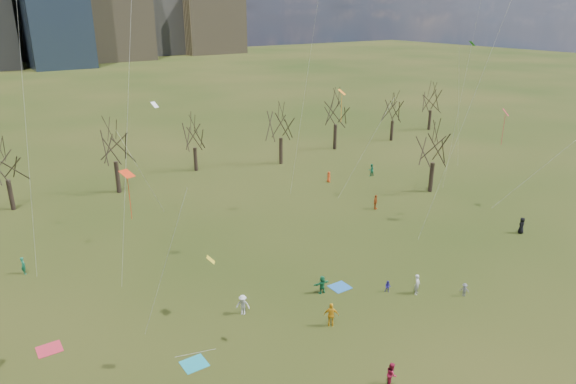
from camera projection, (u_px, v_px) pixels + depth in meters
ground at (379, 327)px, 37.83m from camera, size 500.00×500.00×0.00m
bare_tree_row at (175, 142)px, 64.67m from camera, size 113.04×29.80×9.50m
blanket_teal at (194, 364)px, 33.90m from camera, size 1.60×1.50×0.03m
blanket_navy at (340, 287)px, 43.18m from camera, size 1.60×1.50×0.03m
blanket_crimson at (49, 349)px, 35.35m from camera, size 1.60×1.50×0.03m
person_1 at (417, 284)px, 41.93m from camera, size 0.76×0.67×1.74m
person_2 at (392, 374)px, 31.78m from camera, size 0.96×0.99×1.61m
person_3 at (464, 290)px, 41.70m from camera, size 0.79×0.84×1.14m
person_4 at (331, 315)px, 37.64m from camera, size 1.15×1.05×1.89m
person_5 at (322, 285)px, 42.05m from camera, size 1.48×0.55×1.57m
person_6 at (522, 225)px, 53.20m from camera, size 1.01×0.87×1.74m
person_8 at (388, 287)px, 42.28m from camera, size 0.61×0.63×1.02m
person_9 at (243, 305)px, 39.13m from camera, size 1.20×1.16×1.64m
person_10 at (375, 202)px, 59.57m from camera, size 1.09×0.86×1.73m
person_12 at (329, 177)px, 68.79m from camera, size 0.48×0.73×1.48m
person_13 at (23, 265)px, 45.09m from camera, size 0.49×0.65×1.62m
person_14 at (371, 170)px, 71.28m from camera, size 0.93×0.77×1.73m
kites_airborne at (325, 112)px, 45.96m from camera, size 68.45×32.49×31.32m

